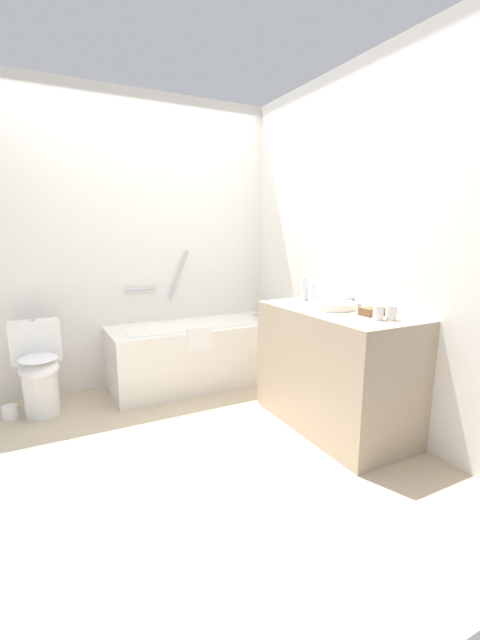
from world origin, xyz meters
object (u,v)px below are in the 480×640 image
(sink_basin, at_px, (332,305))
(drinking_glass_1, at_px, (378,313))
(toilet, at_px, (39,369))
(water_bottle_2, at_px, (313,290))
(water_bottle_1, at_px, (315,293))
(bathtub, at_px, (199,352))
(sink_faucet, at_px, (352,303))
(water_bottle_0, at_px, (305,288))
(drinking_glass_0, at_px, (392,313))
(toilet_paper_roll, at_px, (10,412))
(amenity_basket, at_px, (372,311))

(sink_basin, relative_size, drinking_glass_1, 3.30)
(toilet, relative_size, drinking_glass_1, 7.77)
(water_bottle_2, bearing_deg, water_bottle_1, -121.41)
(water_bottle_1, bearing_deg, toilet, 152.93)
(bathtub, relative_size, sink_faucet, 10.49)
(water_bottle_0, bearing_deg, bathtub, 125.55)
(sink_faucet, height_order, drinking_glass_0, drinking_glass_0)
(bathtub, xyz_separation_m, sink_basin, (0.53, -1.21, 0.58))
(water_bottle_2, bearing_deg, sink_faucet, -71.92)
(sink_basin, relative_size, toilet_paper_roll, 2.80)
(water_bottle_1, distance_m, toilet_paper_roll, 2.46)
(toilet, distance_m, water_bottle_2, 2.20)
(toilet, height_order, water_bottle_2, water_bottle_2)
(amenity_basket, bearing_deg, water_bottle_0, 91.88)
(drinking_glass_0, xyz_separation_m, amenity_basket, (0.00, 0.17, -0.02))
(water_bottle_0, bearing_deg, drinking_glass_1, -93.59)
(sink_faucet, xyz_separation_m, water_bottle_1, (-0.18, 0.21, 0.05))
(toilet, distance_m, water_bottle_1, 2.18)
(bathtub, height_order, amenity_basket, bathtub)
(sink_basin, xyz_separation_m, water_bottle_2, (0.08, 0.32, 0.06))
(toilet, bearing_deg, water_bottle_2, 65.96)
(toilet_paper_roll, bearing_deg, bathtub, 2.02)
(drinking_glass_0, bearing_deg, drinking_glass_1, 151.36)
(water_bottle_0, xyz_separation_m, toilet_paper_roll, (-2.14, 0.76, -0.90))
(drinking_glass_1, bearing_deg, water_bottle_0, 86.41)
(toilet, bearing_deg, drinking_glass_0, 49.33)
(bathtub, relative_size, drinking_glass_1, 17.08)
(drinking_glass_0, height_order, toilet_paper_roll, drinking_glass_0)
(water_bottle_1, bearing_deg, water_bottle_2, 58.59)
(water_bottle_0, xyz_separation_m, water_bottle_1, (-0.05, -0.19, -0.01))
(drinking_glass_1, bearing_deg, sink_faucet, 66.93)
(drinking_glass_1, bearing_deg, amenity_basket, 59.81)
(water_bottle_1, bearing_deg, amenity_basket, -82.17)
(sink_faucet, bearing_deg, water_bottle_0, 107.95)
(toilet, distance_m, amenity_basket, 2.49)
(water_bottle_1, bearing_deg, bathtub, 118.03)
(sink_basin, height_order, water_bottle_2, water_bottle_2)
(water_bottle_1, bearing_deg, drinking_glass_1, -90.46)
(water_bottle_0, height_order, amenity_basket, water_bottle_0)
(sink_faucet, bearing_deg, water_bottle_2, 108.08)
(sink_faucet, relative_size, drinking_glass_0, 1.69)
(water_bottle_1, relative_size, amenity_basket, 1.31)
(toilet, relative_size, water_bottle_2, 3.90)
(water_bottle_1, height_order, drinking_glass_1, water_bottle_1)
(bathtub, bearing_deg, water_bottle_2, -55.77)
(sink_basin, distance_m, drinking_glass_0, 0.47)
(sink_basin, distance_m, sink_faucet, 0.18)
(sink_faucet, height_order, toilet_paper_roll, sink_faucet)
(water_bottle_2, relative_size, drinking_glass_1, 1.99)
(sink_faucet, bearing_deg, toilet_paper_roll, 152.95)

